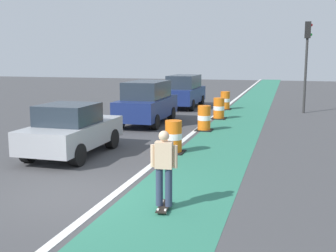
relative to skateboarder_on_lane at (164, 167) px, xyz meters
name	(u,v)px	position (x,y,z in m)	size (l,w,h in m)	color
ground_plane	(75,194)	(-2.29, 0.36, -0.91)	(100.00, 100.00, 0.00)	#424244
bike_lane_strip	(238,122)	(0.11, 12.36, -0.91)	(2.50, 80.00, 0.01)	#2D755B
lane_divider_stripe	(208,121)	(-1.39, 12.36, -0.91)	(0.20, 80.00, 0.01)	silver
skateboarder_on_lane	(164,167)	(0.00, 0.00, 0.00)	(0.57, 0.82, 1.69)	black
parked_sedan_nearest	(72,130)	(-4.28, 3.90, -0.08)	(1.93, 4.11, 1.70)	#9EA0A5
parked_suv_second	(147,102)	(-4.02, 10.68, 0.12)	(1.97, 4.63, 2.04)	navy
parked_suv_third	(184,91)	(-3.88, 17.49, 0.12)	(1.93, 4.60, 2.04)	navy
traffic_barrel_front	(173,137)	(-1.20, 5.16, -0.38)	(0.73, 0.73, 1.09)	orange
traffic_barrel_mid	(204,118)	(-1.05, 9.66, -0.38)	(0.73, 0.73, 1.09)	orange
traffic_barrel_back	(219,109)	(-0.99, 13.28, -0.38)	(0.73, 0.73, 1.09)	orange
traffic_barrel_far	(225,101)	(-1.26, 17.32, -0.38)	(0.73, 0.73, 1.09)	orange
traffic_light_corner	(307,51)	(3.32, 16.92, 2.59)	(0.41, 0.32, 5.10)	#2D2D2D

